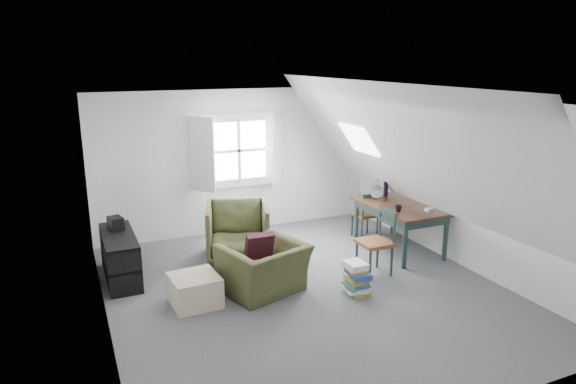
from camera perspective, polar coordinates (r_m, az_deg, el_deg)
name	(u,v)px	position (r m, az deg, el deg)	size (l,w,h in m)	color
floor	(306,290)	(6.97, 2.03, -10.86)	(5.50, 5.50, 0.00)	#535459
ceiling	(308,101)	(6.31, 2.24, 10.07)	(5.50, 5.50, 0.00)	white
wall_back	(238,162)	(9.02, -5.55, 3.39)	(5.00, 5.00, 0.00)	silver
wall_front	(457,285)	(4.38, 18.32, -9.79)	(5.00, 5.00, 0.00)	silver
wall_left	(99,225)	(5.92, -20.22, -3.51)	(5.50, 5.50, 0.00)	silver
wall_right	(460,182)	(7.92, 18.61, 1.10)	(5.50, 5.50, 0.00)	silver
slope_left	(184,171)	(5.91, -11.48, 2.36)	(5.50, 5.50, 0.00)	white
slope_right	(409,151)	(7.22, 13.34, 4.46)	(5.50, 5.50, 0.00)	white
dormer_window	(239,151)	(8.91, -5.43, 4.56)	(1.71, 0.35, 1.30)	white
skylight	(359,140)	(8.28, 7.91, 5.78)	(0.55, 0.75, 0.04)	white
armchair_near	(264,292)	(6.95, -2.68, -10.99)	(1.02, 0.89, 0.66)	#3D4122
armchair_far	(238,257)	(8.08, -5.55, -7.22)	(0.93, 0.95, 0.87)	#3D4122
throw_pillow	(259,246)	(6.84, -3.20, -6.02)	(0.37, 0.11, 0.37)	#340E1D
ottoman	(195,290)	(6.64, -10.31, -10.67)	(0.57, 0.57, 0.38)	beige
dining_table	(400,211)	(8.34, 12.30, -2.04)	(0.91, 1.51, 0.75)	black
demijohn	(376,191)	(8.54, 9.80, 0.10)	(0.23, 0.23, 0.32)	silver
vase_twigs	(386,188)	(8.76, 10.81, 0.47)	(0.08, 0.09, 0.62)	black
cup	(398,212)	(7.93, 12.14, -2.14)	(0.10, 0.10, 0.10)	black
paper_box	(429,209)	(8.08, 15.36, -1.89)	(0.12, 0.08, 0.04)	white
dining_chair_far	(366,214)	(8.85, 8.68, -2.42)	(0.39, 0.39, 0.82)	brown
dining_chair_near	(377,241)	(7.41, 9.86, -5.39)	(0.44, 0.44, 0.94)	brown
media_shelf	(121,260)	(7.54, -18.10, -7.17)	(0.42, 1.27, 0.65)	black
electronics_box	(116,224)	(7.67, -18.60, -3.35)	(0.17, 0.24, 0.19)	black
magazine_stack	(357,278)	(6.86, 7.65, -9.46)	(0.32, 0.38, 0.43)	#B29933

